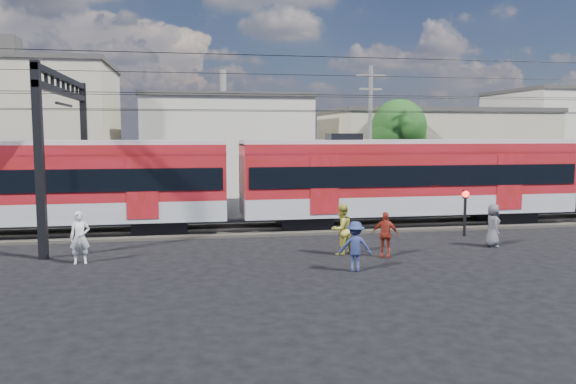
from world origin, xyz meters
name	(u,v)px	position (x,y,z in m)	size (l,w,h in m)	color
ground	(339,270)	(0.00, 0.00, 0.00)	(120.00, 120.00, 0.00)	black
track_bed	(294,228)	(0.00, 8.00, 0.06)	(70.00, 3.40, 0.12)	#2D2823
rail_near	(297,228)	(0.00, 7.25, 0.18)	(70.00, 0.12, 0.12)	#59544C
rail_far	(291,223)	(0.00, 8.75, 0.18)	(70.00, 0.12, 0.12)	#59544C
commuter_train	(412,177)	(5.79, 8.00, 2.40)	(50.30, 3.08, 4.17)	black
catenary	(98,118)	(-8.65, 8.00, 5.14)	(70.00, 9.30, 7.52)	black
building_west	(7,131)	(-17.00, 24.00, 4.66)	(14.28, 10.20, 9.30)	tan
building_midwest	(224,144)	(-2.00, 27.00, 3.66)	(12.24, 12.24, 7.30)	#BCB5A5
building_mideast	(430,150)	(14.00, 24.00, 3.16)	(16.32, 10.20, 6.30)	tan
building_east	(558,137)	(28.00, 28.00, 4.16)	(10.20, 10.20, 8.30)	#BCB5A5
utility_pole_mid	(370,132)	(6.00, 15.00, 4.53)	(1.80, 0.24, 8.50)	slate
tree_near	(401,130)	(9.19, 18.09, 4.66)	(3.82, 3.64, 6.72)	#382619
pedestrian_a	(80,238)	(-8.56, 2.50, 0.91)	(0.66, 0.44, 1.82)	silver
pedestrian_b	(342,229)	(0.71, 2.30, 0.94)	(0.91, 0.71, 1.88)	gold
pedestrian_c	(355,246)	(0.45, -0.24, 0.82)	(1.06, 0.61, 1.65)	navy
pedestrian_d	(385,234)	(2.15, 1.62, 0.83)	(0.97, 0.41, 1.66)	maroon
pedestrian_e	(493,225)	(7.01, 2.65, 0.85)	(0.83, 0.54, 1.70)	#4D4D52
crossing_signal	(465,204)	(7.01, 4.93, 1.42)	(0.30, 0.30, 2.04)	black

